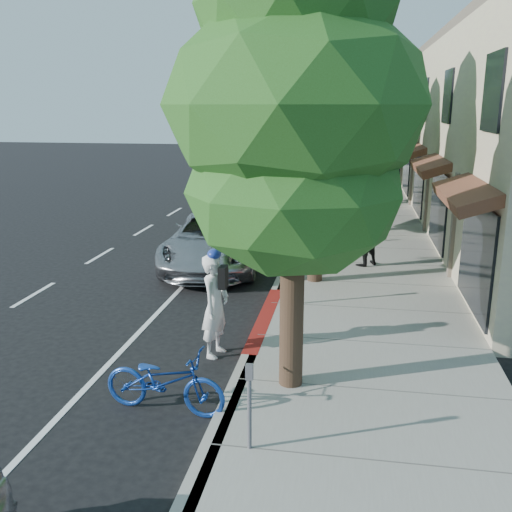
% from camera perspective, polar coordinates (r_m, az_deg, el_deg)
% --- Properties ---
extents(ground, '(120.00, 120.00, 0.00)m').
position_cam_1_polar(ground, '(11.95, 0.17, -8.51)').
color(ground, black).
rests_on(ground, ground).
extents(sidewalk, '(4.60, 56.00, 0.15)m').
position_cam_1_polar(sidewalk, '(19.40, 10.80, 0.66)').
color(sidewalk, gray).
rests_on(sidewalk, ground).
extents(curb, '(0.30, 56.00, 0.15)m').
position_cam_1_polar(curb, '(19.47, 4.03, 0.95)').
color(curb, '#9E998E').
rests_on(curb, ground).
extents(curb_red_segment, '(0.32, 4.00, 0.15)m').
position_cam_1_polar(curb_red_segment, '(12.83, 0.91, -6.46)').
color(curb_red_segment, maroon).
rests_on(curb_red_segment, ground).
extents(street_tree_0, '(4.02, 4.02, 7.33)m').
position_cam_1_polar(street_tree_0, '(8.87, 3.93, 14.10)').
color(street_tree_0, black).
rests_on(street_tree_0, ground).
extents(street_tree_1, '(4.60, 4.60, 7.49)m').
position_cam_1_polar(street_tree_1, '(14.85, 6.34, 14.29)').
color(street_tree_1, black).
rests_on(street_tree_1, ground).
extents(street_tree_2, '(5.00, 5.00, 7.10)m').
position_cam_1_polar(street_tree_2, '(20.85, 7.33, 13.33)').
color(street_tree_2, black).
rests_on(street_tree_2, ground).
extents(street_tree_3, '(5.58, 5.58, 8.34)m').
position_cam_1_polar(street_tree_3, '(26.84, 7.97, 15.35)').
color(street_tree_3, black).
rests_on(street_tree_3, ground).
extents(street_tree_4, '(4.91, 4.91, 7.40)m').
position_cam_1_polar(street_tree_4, '(32.84, 8.29, 14.24)').
color(street_tree_4, black).
rests_on(street_tree_4, ground).
extents(street_tree_5, '(4.22, 4.22, 6.73)m').
position_cam_1_polar(street_tree_5, '(38.84, 8.52, 13.78)').
color(street_tree_5, black).
rests_on(street_tree_5, ground).
extents(cyclist, '(0.62, 0.82, 2.02)m').
position_cam_1_polar(cyclist, '(11.00, -4.10, -5.00)').
color(cyclist, silver).
rests_on(cyclist, ground).
extents(bicycle, '(2.08, 0.92, 1.06)m').
position_cam_1_polar(bicycle, '(9.31, -9.12, -12.23)').
color(bicycle, '#163C97').
rests_on(bicycle, ground).
extents(silver_suv, '(3.11, 6.00, 1.62)m').
position_cam_1_polar(silver_suv, '(17.26, -4.05, 1.64)').
color(silver_suv, '#A3A3A8').
rests_on(silver_suv, ground).
extents(dark_sedan, '(1.97, 5.23, 1.70)m').
position_cam_1_polar(dark_sedan, '(25.90, 0.99, 6.21)').
color(dark_sedan, black).
rests_on(dark_sedan, ground).
extents(white_pickup, '(2.67, 5.99, 1.71)m').
position_cam_1_polar(white_pickup, '(28.16, 4.86, 6.86)').
color(white_pickup, silver).
rests_on(white_pickup, ground).
extents(dark_suv_far, '(2.13, 5.16, 1.75)m').
position_cam_1_polar(dark_suv_far, '(33.30, 4.70, 8.13)').
color(dark_suv_far, black).
rests_on(dark_suv_far, ground).
extents(pedestrian, '(1.08, 1.07, 1.76)m').
position_cam_1_polar(pedestrian, '(16.98, 10.77, 1.96)').
color(pedestrian, black).
rests_on(pedestrian, sidewalk).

